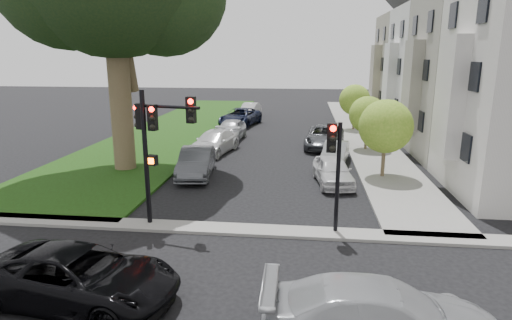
# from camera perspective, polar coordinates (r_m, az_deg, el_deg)

# --- Properties ---
(ground) EXTENTS (140.00, 140.00, 0.00)m
(ground) POSITION_cam_1_polar(r_m,az_deg,el_deg) (14.32, -2.35, -12.66)
(ground) COLOR black
(ground) RESTS_ON ground
(grass_strip) EXTENTS (8.00, 44.00, 0.12)m
(grass_strip) POSITION_cam_1_polar(r_m,az_deg,el_deg) (38.79, -10.07, 4.31)
(grass_strip) COLOR black
(grass_strip) RESTS_ON ground
(sidewalk_right) EXTENTS (3.50, 44.00, 0.12)m
(sidewalk_right) POSITION_cam_1_polar(r_m,az_deg,el_deg) (37.49, 13.74, 3.79)
(sidewalk_right) COLOR gray
(sidewalk_right) RESTS_ON ground
(sidewalk_cross) EXTENTS (60.00, 1.00, 0.12)m
(sidewalk_cross) POSITION_cam_1_polar(r_m,az_deg,el_deg) (16.09, -1.24, -9.30)
(sidewalk_cross) COLOR gray
(sidewalk_cross) RESTS_ON ground
(house_b) EXTENTS (7.70, 7.55, 15.97)m
(house_b) POSITION_cam_1_polar(r_m,az_deg,el_deg) (30.01, 27.69, 13.40)
(house_b) COLOR gray
(house_b) RESTS_ON ground
(house_c) EXTENTS (7.70, 7.55, 15.97)m
(house_c) POSITION_cam_1_polar(r_m,az_deg,el_deg) (37.14, 23.56, 13.63)
(house_c) COLOR silver
(house_c) RESTS_ON ground
(house_d) EXTENTS (7.70, 7.55, 15.97)m
(house_d) POSITION_cam_1_polar(r_m,az_deg,el_deg) (44.38, 20.76, 13.75)
(house_d) COLOR tan
(house_d) RESTS_ON ground
(small_tree_a) EXTENTS (2.78, 2.78, 4.18)m
(small_tree_a) POSITION_cam_1_polar(r_m,az_deg,el_deg) (23.15, 16.91, 4.31)
(small_tree_a) COLOR brown
(small_tree_a) RESTS_ON ground
(small_tree_b) EXTENTS (2.47, 2.47, 3.70)m
(small_tree_b) POSITION_cam_1_polar(r_m,az_deg,el_deg) (29.81, 14.63, 5.88)
(small_tree_b) COLOR brown
(small_tree_b) RESTS_ON ground
(small_tree_c) EXTENTS (2.62, 2.62, 3.93)m
(small_tree_c) POSITION_cam_1_polar(r_m,az_deg,el_deg) (37.64, 13.02, 7.81)
(small_tree_c) COLOR brown
(small_tree_c) RESTS_ON ground
(traffic_signal_main) EXTENTS (2.53, 0.72, 5.17)m
(traffic_signal_main) POSITION_cam_1_polar(r_m,az_deg,el_deg) (16.09, -13.27, 3.39)
(traffic_signal_main) COLOR black
(traffic_signal_main) RESTS_ON ground
(traffic_signal_secondary) EXTENTS (0.54, 0.43, 4.12)m
(traffic_signal_secondary) POSITION_cam_1_polar(r_m,az_deg,el_deg) (15.29, 10.45, 0.34)
(traffic_signal_secondary) COLOR black
(traffic_signal_secondary) RESTS_ON ground
(car_cross_near) EXTENTS (5.64, 3.19, 1.49)m
(car_cross_near) POSITION_cam_1_polar(r_m,az_deg,el_deg) (12.51, -22.55, -14.14)
(car_cross_near) COLOR black
(car_cross_near) RESTS_ON ground
(car_cross_far) EXTENTS (5.40, 2.27, 1.56)m
(car_cross_far) POSITION_cam_1_polar(r_m,az_deg,el_deg) (10.39, 16.55, -19.51)
(car_cross_far) COLOR #999BA0
(car_cross_far) RESTS_ON ground
(car_parked_0) EXTENTS (2.20, 4.29, 1.40)m
(car_parked_0) POSITION_cam_1_polar(r_m,az_deg,el_deg) (21.87, 10.20, -1.42)
(car_parked_0) COLOR silver
(car_parked_0) RESTS_ON ground
(car_parked_1) EXTENTS (1.99, 4.05, 1.28)m
(car_parked_1) POSITION_cam_1_polar(r_m,az_deg,el_deg) (26.23, 10.53, 0.99)
(car_parked_1) COLOR #999BA0
(car_parked_1) RESTS_ON ground
(car_parked_2) EXTENTS (3.12, 5.77, 1.54)m
(car_parked_2) POSITION_cam_1_polar(r_m,az_deg,el_deg) (30.43, 9.16, 3.08)
(car_parked_2) COLOR #3F4247
(car_parked_2) RESTS_ON ground
(car_parked_5) EXTENTS (2.15, 4.82, 1.54)m
(car_parked_5) POSITION_cam_1_polar(r_m,az_deg,el_deg) (23.10, -7.96, -0.33)
(car_parked_5) COLOR #3F4247
(car_parked_5) RESTS_ON ground
(car_parked_6) EXTENTS (3.05, 5.41, 1.48)m
(car_parked_6) POSITION_cam_1_polar(r_m,az_deg,el_deg) (28.44, -5.61, 2.38)
(car_parked_6) COLOR silver
(car_parked_6) RESTS_ON ground
(car_parked_7) EXTENTS (2.10, 4.75, 1.59)m
(car_parked_7) POSITION_cam_1_polar(r_m,az_deg,el_deg) (32.72, -3.42, 4.04)
(car_parked_7) COLOR #999BA0
(car_parked_7) RESTS_ON ground
(car_parked_8) EXTENTS (3.72, 6.14, 1.59)m
(car_parked_8) POSITION_cam_1_polar(r_m,az_deg,el_deg) (39.41, -2.11, 5.74)
(car_parked_8) COLOR black
(car_parked_8) RESTS_ON ground
(car_parked_9) EXTENTS (2.11, 4.41, 1.40)m
(car_parked_9) POSITION_cam_1_polar(r_m,az_deg,el_deg) (45.43, -0.81, 6.72)
(car_parked_9) COLOR silver
(car_parked_9) RESTS_ON ground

